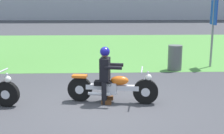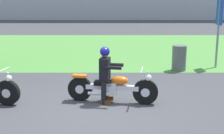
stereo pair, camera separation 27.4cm
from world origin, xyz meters
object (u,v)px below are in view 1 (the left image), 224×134
Objects in this scene: motorcycle_lead at (113,87)px; trash_can at (175,58)px; rider_lead at (106,70)px; sign_banner at (213,21)px.

motorcycle_lead is 4.24m from trash_can.
motorcycle_lead is 0.46m from rider_lead.
sign_banner reaches higher than rider_lead.
trash_can is at bearing 64.99° from motorcycle_lead.
motorcycle_lead is at bearing -134.26° from sign_banner.
trash_can is 0.35× the size of sign_banner.
sign_banner is at bearing 53.85° from rider_lead.
sign_banner is at bearing 55.26° from motorcycle_lead.
sign_banner is (1.52, 0.53, 1.27)m from trash_can.
motorcycle_lead is 5.78m from sign_banner.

